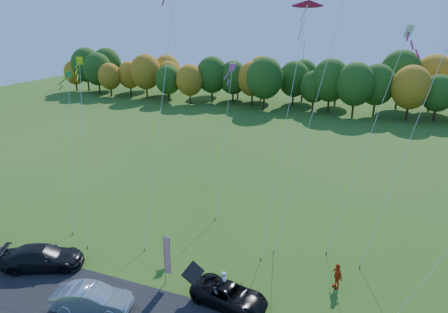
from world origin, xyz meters
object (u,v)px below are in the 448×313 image
(silver_sedan, at_px, (92,299))
(person_east, at_px, (337,276))
(feather_flag, at_px, (167,255))
(black_suv, at_px, (229,295))

(silver_sedan, xyz_separation_m, person_east, (13.29, 7.45, 0.11))
(silver_sedan, height_order, feather_flag, feather_flag)
(silver_sedan, bearing_deg, person_east, -75.01)
(black_suv, xyz_separation_m, feather_flag, (-4.46, 0.42, 1.52))
(black_suv, height_order, silver_sedan, silver_sedan)
(black_suv, height_order, person_east, person_east)
(person_east, xyz_separation_m, feather_flag, (-10.31, -3.64, 1.30))
(silver_sedan, bearing_deg, black_suv, -79.76)
(person_east, distance_m, feather_flag, 11.01)
(black_suv, relative_size, silver_sedan, 1.03)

